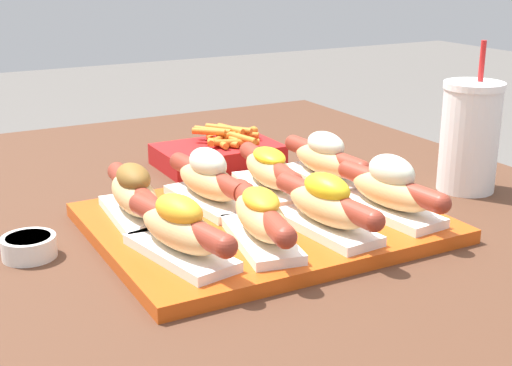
{
  "coord_description": "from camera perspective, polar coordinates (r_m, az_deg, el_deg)",
  "views": [
    {
      "loc": [
        -0.4,
        -0.9,
        1.06
      ],
      "look_at": [
        0.03,
        -0.12,
        0.77
      ],
      "focal_mm": 50.0,
      "sensor_mm": 36.0,
      "label": 1
    }
  ],
  "objects": [
    {
      "name": "hot_dog_4",
      "position": [
        0.93,
        -9.72,
        -0.88
      ],
      "size": [
        0.07,
        0.2,
        0.07
      ],
      "color": "white",
      "rests_on": "serving_tray"
    },
    {
      "name": "hot_dog_5",
      "position": [
        0.97,
        -3.85,
        0.26
      ],
      "size": [
        0.07,
        0.2,
        0.08
      ],
      "color": "white",
      "rests_on": "serving_tray"
    },
    {
      "name": "drink_cup",
      "position": [
        1.12,
        16.72,
        3.59
      ],
      "size": [
        0.09,
        0.09,
        0.23
      ],
      "color": "white",
      "rests_on": "patio_table"
    },
    {
      "name": "hot_dog_1",
      "position": [
        0.84,
        0.39,
        -2.75
      ],
      "size": [
        0.09,
        0.19,
        0.07
      ],
      "color": "white",
      "rests_on": "serving_tray"
    },
    {
      "name": "sauce_bowl",
      "position": [
        0.89,
        -17.71,
        -4.8
      ],
      "size": [
        0.06,
        0.06,
        0.03
      ],
      "color": "white",
      "rests_on": "patio_table"
    },
    {
      "name": "hot_dog_7",
      "position": [
        1.07,
        5.56,
        1.9
      ],
      "size": [
        0.07,
        0.2,
        0.08
      ],
      "color": "white",
      "rests_on": "serving_tray"
    },
    {
      "name": "hot_dog_6",
      "position": [
        1.02,
        1.06,
        1.0
      ],
      "size": [
        0.08,
        0.2,
        0.06
      ],
      "color": "white",
      "rests_on": "serving_tray"
    },
    {
      "name": "fries_basket",
      "position": [
        1.22,
        -2.99,
        2.43
      ],
      "size": [
        0.2,
        0.13,
        0.06
      ],
      "color": "#B21919",
      "rests_on": "patio_table"
    },
    {
      "name": "hot_dog_0",
      "position": [
        0.8,
        -6.14,
        -3.68
      ],
      "size": [
        0.09,
        0.19,
        0.07
      ],
      "color": "white",
      "rests_on": "serving_tray"
    },
    {
      "name": "hot_dog_3",
      "position": [
        0.94,
        10.71,
        -0.48
      ],
      "size": [
        0.07,
        0.2,
        0.08
      ],
      "color": "white",
      "rests_on": "serving_tray"
    },
    {
      "name": "serving_tray",
      "position": [
        0.94,
        0.58,
        -3.18
      ],
      "size": [
        0.43,
        0.35,
        0.02
      ],
      "color": "#CC4C14",
      "rests_on": "patio_table"
    },
    {
      "name": "hot_dog_2",
      "position": [
        0.88,
        5.65,
        -1.78
      ],
      "size": [
        0.07,
        0.2,
        0.07
      ],
      "color": "white",
      "rests_on": "serving_tray"
    }
  ]
}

